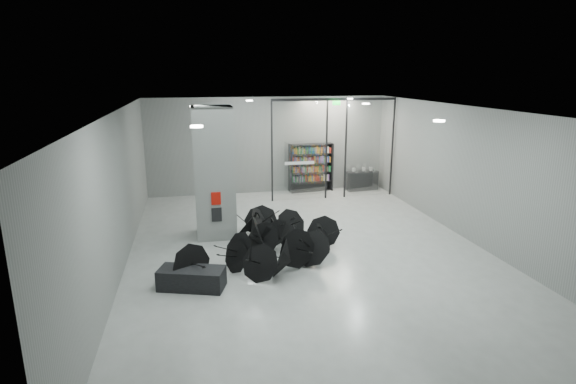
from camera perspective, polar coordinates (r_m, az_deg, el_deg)
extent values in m
plane|color=gray|center=(13.18, 2.64, -7.46)|extent=(14.00, 14.00, 0.00)
cube|color=gray|center=(12.25, 2.86, 10.16)|extent=(10.00, 14.00, 0.02)
cube|color=slate|center=(19.29, -2.49, 5.82)|extent=(10.00, 0.02, 4.00)
cube|color=slate|center=(6.43, 18.98, -13.51)|extent=(10.00, 0.02, 4.00)
cube|color=slate|center=(12.33, -20.38, -0.15)|extent=(0.02, 14.00, 4.00)
cube|color=slate|center=(14.62, 22.09, 1.90)|extent=(0.02, 14.00, 4.00)
cube|color=slate|center=(14.14, -9.19, 2.39)|extent=(1.20, 1.20, 4.00)
cube|color=#A50A07|center=(13.69, -8.95, -0.80)|extent=(0.28, 0.04, 0.38)
cube|color=black|center=(13.83, -8.87, -2.80)|extent=(0.30, 0.03, 0.42)
cube|color=#0CE533|center=(18.01, 6.05, 10.95)|extent=(0.30, 0.06, 0.15)
cube|color=silver|center=(18.03, 1.45, 5.20)|extent=(2.20, 0.02, 3.95)
cube|color=silver|center=(18.90, 10.07, 5.42)|extent=(2.00, 0.02, 3.95)
cube|color=black|center=(17.82, -2.01, 5.08)|extent=(0.06, 0.06, 4.00)
cube|color=black|center=(18.31, 4.81, 5.30)|extent=(0.06, 0.06, 4.00)
cube|color=black|center=(18.56, 7.19, 5.36)|extent=(0.06, 0.06, 4.00)
cube|color=black|center=(19.29, 12.85, 5.46)|extent=(0.06, 0.06, 4.00)
cube|color=black|center=(18.19, 5.87, 11.40)|extent=(5.00, 0.08, 0.10)
cube|color=black|center=(11.23, -11.89, -10.47)|extent=(1.66, 1.11, 0.49)
cube|color=black|center=(20.17, 9.11, 1.44)|extent=(1.44, 0.74, 0.83)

